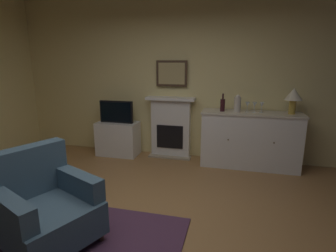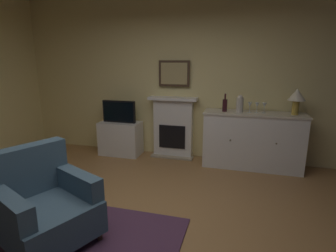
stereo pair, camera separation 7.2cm
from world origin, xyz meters
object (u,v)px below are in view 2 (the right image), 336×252
at_px(sideboard_cabinet, 252,140).
at_px(tv_cabinet, 121,138).
at_px(wine_glass_left, 250,105).
at_px(tv_set, 119,112).
at_px(table_lamp, 297,96).
at_px(wine_glass_right, 264,105).
at_px(fireplace_unit, 173,127).
at_px(wine_glass_center, 257,105).
at_px(framed_picture, 174,74).
at_px(armchair, 44,205).
at_px(vase_decorative, 240,104).
at_px(wine_bottle, 225,105).

xyz_separation_m(sideboard_cabinet, tv_cabinet, (-2.35, 0.02, -0.15)).
distance_m(wine_glass_left, tv_set, 2.28).
distance_m(table_lamp, tv_set, 2.96).
bearing_deg(wine_glass_right, fireplace_unit, 173.63).
relative_size(fireplace_unit, wine_glass_center, 6.67).
xyz_separation_m(framed_picture, wine_glass_right, (1.52, -0.21, -0.46)).
bearing_deg(tv_cabinet, table_lamp, -0.29).
bearing_deg(wine_glass_center, tv_cabinet, 179.63).
distance_m(tv_set, armchair, 2.54).
distance_m(sideboard_cabinet, wine_glass_center, 0.58).
height_order(wine_glass_right, vase_decorative, vase_decorative).
distance_m(fireplace_unit, vase_decorative, 1.27).
relative_size(framed_picture, vase_decorative, 1.96).
relative_size(wine_glass_left, tv_cabinet, 0.22).
distance_m(vase_decorative, tv_set, 2.13).
xyz_separation_m(wine_bottle, wine_glass_left, (0.39, 0.02, 0.01)).
relative_size(tv_cabinet, armchair, 0.72).
height_order(framed_picture, sideboard_cabinet, framed_picture).
xyz_separation_m(wine_glass_left, armchair, (-1.89, -2.48, -0.66)).
xyz_separation_m(sideboard_cabinet, wine_glass_center, (0.03, -0.00, 0.58)).
xyz_separation_m(fireplace_unit, tv_cabinet, (-0.97, -0.16, -0.24)).
distance_m(framed_picture, tv_set, 1.21).
relative_size(sideboard_cabinet, wine_glass_center, 9.58).
height_order(framed_picture, wine_bottle, framed_picture).
bearing_deg(tv_cabinet, wine_bottle, -1.25).
xyz_separation_m(sideboard_cabinet, wine_bottle, (-0.47, -0.03, 0.57)).
distance_m(vase_decorative, armchair, 3.07).
height_order(wine_glass_center, tv_set, wine_glass_center).
distance_m(sideboard_cabinet, wine_bottle, 0.73).
bearing_deg(tv_set, vase_decorative, -1.13).
xyz_separation_m(table_lamp, vase_decorative, (-0.82, -0.05, -0.14)).
height_order(wine_glass_right, armchair, wine_glass_right).
relative_size(wine_glass_center, armchair, 0.16).
bearing_deg(vase_decorative, wine_bottle, 174.18).
height_order(wine_bottle, wine_glass_center, wine_bottle).
xyz_separation_m(table_lamp, tv_cabinet, (-2.94, 0.02, -0.89)).
relative_size(sideboard_cabinet, table_lamp, 3.95).
bearing_deg(wine_glass_center, fireplace_unit, 172.82).
relative_size(table_lamp, tv_cabinet, 0.53).
bearing_deg(sideboard_cabinet, tv_set, -179.80).
xyz_separation_m(tv_cabinet, tv_set, (0.00, -0.02, 0.51)).
relative_size(framed_picture, armchair, 0.52).
bearing_deg(armchair, vase_decorative, 54.48).
relative_size(sideboard_cabinet, tv_set, 2.55).
bearing_deg(tv_set, framed_picture, 13.31).
bearing_deg(table_lamp, wine_glass_right, 179.00).
bearing_deg(wine_glass_center, vase_decorative, -169.37).
distance_m(wine_glass_left, wine_glass_center, 0.11).
bearing_deg(framed_picture, wine_bottle, -15.29).
distance_m(sideboard_cabinet, tv_cabinet, 2.36).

